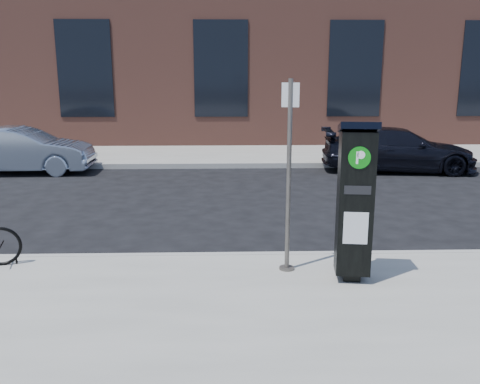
{
  "coord_description": "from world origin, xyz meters",
  "views": [
    {
      "loc": [
        0.15,
        -7.34,
        2.82
      ],
      "look_at": [
        0.37,
        0.5,
        0.99
      ],
      "focal_mm": 38.0,
      "sensor_mm": 36.0,
      "label": 1
    }
  ],
  "objects_px": {
    "parking_kiosk": "(355,201)",
    "bike_rack": "(1,247)",
    "car_dark": "(398,150)",
    "car_silver": "(21,150)",
    "sign_pole": "(289,179)"
  },
  "relations": [
    {
      "from": "car_dark",
      "to": "parking_kiosk",
      "type": "bearing_deg",
      "value": 163.53
    },
    {
      "from": "parking_kiosk",
      "to": "car_silver",
      "type": "distance_m",
      "value": 11.37
    },
    {
      "from": "sign_pole",
      "to": "car_silver",
      "type": "height_order",
      "value": "sign_pole"
    },
    {
      "from": "bike_rack",
      "to": "car_dark",
      "type": "bearing_deg",
      "value": 28.83
    },
    {
      "from": "sign_pole",
      "to": "bike_rack",
      "type": "height_order",
      "value": "sign_pole"
    },
    {
      "from": "parking_kiosk",
      "to": "car_dark",
      "type": "height_order",
      "value": "parking_kiosk"
    },
    {
      "from": "sign_pole",
      "to": "car_dark",
      "type": "relative_size",
      "value": 0.59
    },
    {
      "from": "car_silver",
      "to": "car_dark",
      "type": "height_order",
      "value": "car_silver"
    },
    {
      "from": "car_silver",
      "to": "parking_kiosk",
      "type": "bearing_deg",
      "value": -139.81
    },
    {
      "from": "sign_pole",
      "to": "car_silver",
      "type": "xyz_separation_m",
      "value": [
        -6.76,
        8.07,
        -0.78
      ]
    },
    {
      "from": "parking_kiosk",
      "to": "bike_rack",
      "type": "bearing_deg",
      "value": 179.65
    },
    {
      "from": "bike_rack",
      "to": "car_dark",
      "type": "xyz_separation_m",
      "value": [
        8.31,
        7.8,
        0.21
      ]
    },
    {
      "from": "parking_kiosk",
      "to": "car_dark",
      "type": "xyz_separation_m",
      "value": [
        3.44,
        8.45,
        -0.59
      ]
    },
    {
      "from": "parking_kiosk",
      "to": "bike_rack",
      "type": "height_order",
      "value": "parking_kiosk"
    },
    {
      "from": "car_silver",
      "to": "car_dark",
      "type": "xyz_separation_m",
      "value": [
        11.02,
        0.0,
        -0.02
      ]
    }
  ]
}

